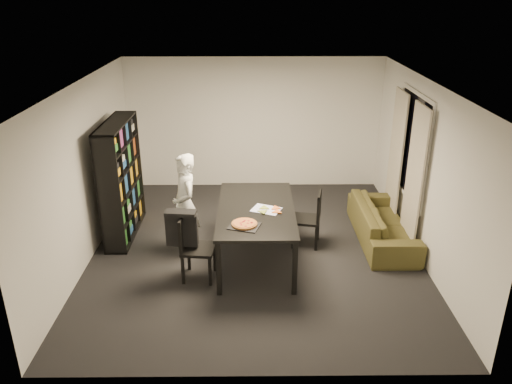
{
  "coord_description": "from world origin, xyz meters",
  "views": [
    {
      "loc": [
        -0.05,
        -6.89,
        3.86
      ],
      "look_at": [
        0.01,
        -0.17,
        1.05
      ],
      "focal_mm": 35.0,
      "sensor_mm": 36.0,
      "label": 1
    }
  ],
  "objects_px": {
    "chair_left": "(192,243)",
    "chair_right": "(312,215)",
    "person": "(185,205)",
    "baking_tray": "(244,226)",
    "bookshelf": "(121,180)",
    "sofa": "(383,223)",
    "dining_table": "(256,213)",
    "pepperoni_pizza": "(244,224)"
  },
  "relations": [
    {
      "from": "pepperoni_pizza",
      "to": "sofa",
      "type": "height_order",
      "value": "pepperoni_pizza"
    },
    {
      "from": "dining_table",
      "to": "chair_left",
      "type": "bearing_deg",
      "value": -150.21
    },
    {
      "from": "chair_left",
      "to": "person",
      "type": "xyz_separation_m",
      "value": [
        -0.17,
        0.75,
        0.25
      ]
    },
    {
      "from": "bookshelf",
      "to": "baking_tray",
      "type": "height_order",
      "value": "bookshelf"
    },
    {
      "from": "bookshelf",
      "to": "chair_left",
      "type": "distance_m",
      "value": 1.92
    },
    {
      "from": "person",
      "to": "baking_tray",
      "type": "xyz_separation_m",
      "value": [
        0.9,
        -0.82,
        0.05
      ]
    },
    {
      "from": "chair_right",
      "to": "chair_left",
      "type": "bearing_deg",
      "value": -50.51
    },
    {
      "from": "dining_table",
      "to": "person",
      "type": "relative_size",
      "value": 1.27
    },
    {
      "from": "chair_left",
      "to": "dining_table",
      "type": "bearing_deg",
      "value": -54.34
    },
    {
      "from": "chair_left",
      "to": "pepperoni_pizza",
      "type": "distance_m",
      "value": 0.8
    },
    {
      "from": "bookshelf",
      "to": "pepperoni_pizza",
      "type": "relative_size",
      "value": 5.43
    },
    {
      "from": "chair_right",
      "to": "person",
      "type": "bearing_deg",
      "value": -72.63
    },
    {
      "from": "chair_right",
      "to": "baking_tray",
      "type": "relative_size",
      "value": 2.27
    },
    {
      "from": "person",
      "to": "pepperoni_pizza",
      "type": "bearing_deg",
      "value": 25.14
    },
    {
      "from": "baking_tray",
      "to": "chair_left",
      "type": "bearing_deg",
      "value": 173.98
    },
    {
      "from": "bookshelf",
      "to": "sofa",
      "type": "bearing_deg",
      "value": -3.68
    },
    {
      "from": "chair_left",
      "to": "person",
      "type": "bearing_deg",
      "value": 18.37
    },
    {
      "from": "sofa",
      "to": "bookshelf",
      "type": "bearing_deg",
      "value": 86.32
    },
    {
      "from": "bookshelf",
      "to": "dining_table",
      "type": "xyz_separation_m",
      "value": [
        2.17,
        -0.87,
        -0.19
      ]
    },
    {
      "from": "person",
      "to": "sofa",
      "type": "relative_size",
      "value": 0.79
    },
    {
      "from": "bookshelf",
      "to": "person",
      "type": "xyz_separation_m",
      "value": [
        1.1,
        -0.64,
        -0.16
      ]
    },
    {
      "from": "person",
      "to": "baking_tray",
      "type": "relative_size",
      "value": 3.96
    },
    {
      "from": "dining_table",
      "to": "chair_left",
      "type": "relative_size",
      "value": 2.11
    },
    {
      "from": "chair_right",
      "to": "dining_table",
      "type": "bearing_deg",
      "value": -52.39
    },
    {
      "from": "baking_tray",
      "to": "pepperoni_pizza",
      "type": "distance_m",
      "value": 0.03
    },
    {
      "from": "bookshelf",
      "to": "chair_right",
      "type": "relative_size",
      "value": 2.09
    },
    {
      "from": "baking_tray",
      "to": "sofa",
      "type": "distance_m",
      "value": 2.58
    },
    {
      "from": "chair_right",
      "to": "sofa",
      "type": "distance_m",
      "value": 1.21
    },
    {
      "from": "baking_tray",
      "to": "pepperoni_pizza",
      "type": "relative_size",
      "value": 1.14
    },
    {
      "from": "person",
      "to": "sofa",
      "type": "bearing_deg",
      "value": 73.29
    },
    {
      "from": "person",
      "to": "baking_tray",
      "type": "distance_m",
      "value": 1.22
    },
    {
      "from": "dining_table",
      "to": "pepperoni_pizza",
      "type": "distance_m",
      "value": 0.6
    },
    {
      "from": "dining_table",
      "to": "person",
      "type": "distance_m",
      "value": 1.09
    },
    {
      "from": "dining_table",
      "to": "chair_right",
      "type": "bearing_deg",
      "value": 26.12
    },
    {
      "from": "bookshelf",
      "to": "sofa",
      "type": "relative_size",
      "value": 0.95
    },
    {
      "from": "chair_right",
      "to": "person",
      "type": "relative_size",
      "value": 0.57
    },
    {
      "from": "dining_table",
      "to": "pepperoni_pizza",
      "type": "xyz_separation_m",
      "value": [
        -0.16,
        -0.56,
        0.1
      ]
    },
    {
      "from": "chair_left",
      "to": "chair_right",
      "type": "height_order",
      "value": "chair_left"
    },
    {
      "from": "sofa",
      "to": "person",
      "type": "bearing_deg",
      "value": 96.68
    },
    {
      "from": "chair_right",
      "to": "pepperoni_pizza",
      "type": "height_order",
      "value": "chair_right"
    },
    {
      "from": "chair_left",
      "to": "person",
      "type": "relative_size",
      "value": 0.6
    },
    {
      "from": "pepperoni_pizza",
      "to": "baking_tray",
      "type": "bearing_deg",
      "value": -92.62
    }
  ]
}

